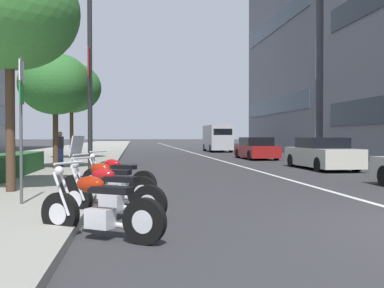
{
  "coord_description": "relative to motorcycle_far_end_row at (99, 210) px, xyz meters",
  "views": [
    {
      "loc": [
        -6.06,
        5.21,
        1.48
      ],
      "look_at": [
        15.94,
        2.26,
        1.08
      ],
      "focal_mm": 40.93,
      "sensor_mm": 36.0,
      "label": 1
    }
  ],
  "objects": [
    {
      "name": "sidewalk_right_plaza",
      "position": [
        29.7,
        4.77,
        -0.34
      ],
      "size": [
        160.0,
        8.81,
        0.15
      ],
      "primitive_type": "cube",
      "color": "gray",
      "rests_on": "ground"
    },
    {
      "name": "lane_centre_stripe",
      "position": [
        34.7,
        -5.7,
        -0.41
      ],
      "size": [
        110.0,
        0.16,
        0.01
      ],
      "primitive_type": "cube",
      "color": "silver",
      "rests_on": "ground"
    },
    {
      "name": "motorcycle_far_end_row",
      "position": [
        0.0,
        0.0,
        0.0
      ],
      "size": [
        1.21,
        1.84,
        1.1
      ],
      "rotation": [
        0.0,
        0.0,
        1.01
      ],
      "color": "black",
      "rests_on": "ground"
    },
    {
      "name": "motorcycle_by_sign_pole",
      "position": [
        1.5,
        -0.08,
        0.0
      ],
      "size": [
        1.14,
        1.93,
        1.1
      ],
      "rotation": [
        0.0,
        0.0,
        1.07
      ],
      "color": "black",
      "rests_on": "ground"
    },
    {
      "name": "motorcycle_mid_row",
      "position": [
        2.91,
        0.08,
        0.03
      ],
      "size": [
        1.05,
        2.09,
        1.49
      ],
      "rotation": [
        0.0,
        0.0,
        1.15
      ],
      "color": "black",
      "rests_on": "ground"
    },
    {
      "name": "motorcycle_under_tarp",
      "position": [
        4.38,
        -0.09,
        0.01
      ],
      "size": [
        1.37,
        1.85,
        1.11
      ],
      "rotation": [
        0.0,
        0.0,
        0.95
      ],
      "color": "black",
      "rests_on": "ground"
    },
    {
      "name": "car_mid_block_traffic",
      "position": [
        12.21,
        -8.83,
        0.25
      ],
      "size": [
        4.67,
        1.86,
        1.41
      ],
      "rotation": [
        0.0,
        0.0,
        0.0
      ],
      "color": "beige",
      "rests_on": "ground"
    },
    {
      "name": "car_following_behind",
      "position": [
        20.87,
        -8.3,
        0.24
      ],
      "size": [
        4.41,
        1.95,
        1.4
      ],
      "rotation": [
        0.0,
        0.0,
        0.02
      ],
      "color": "maroon",
      "rests_on": "ground"
    },
    {
      "name": "delivery_van_ahead",
      "position": [
        34.16,
        -8.34,
        0.92
      ],
      "size": [
        5.58,
        2.12,
        2.48
      ],
      "rotation": [
        0.0,
        0.0,
        -0.01
      ],
      "color": "#B7B7BC",
      "rests_on": "ground"
    },
    {
      "name": "parking_sign_by_curb",
      "position": [
        2.55,
        1.68,
        1.52
      ],
      "size": [
        0.32,
        0.06,
        2.86
      ],
      "color": "#47494C",
      "rests_on": "sidewalk_right_plaza"
    },
    {
      "name": "street_lamp_with_banners",
      "position": [
        11.06,
        0.94,
        5.16
      ],
      "size": [
        1.26,
        2.03,
        9.43
      ],
      "color": "#232326",
      "rests_on": "sidewalk_right_plaza"
    },
    {
      "name": "clipped_hedge_bed",
      "position": [
        8.95,
        3.7,
        0.09
      ],
      "size": [
        6.49,
        1.1,
        0.71
      ],
      "primitive_type": "cube",
      "color": "#28602D",
      "rests_on": "sidewalk_right_plaza"
    },
    {
      "name": "street_tree_far_plaza",
      "position": [
        4.57,
        2.43,
        4.03
      ],
      "size": [
        3.29,
        3.29,
        5.71
      ],
      "color": "#473323",
      "rests_on": "sidewalk_right_plaza"
    },
    {
      "name": "street_tree_mid_sidewalk",
      "position": [
        12.25,
        2.7,
        3.2
      ],
      "size": [
        2.97,
        2.97,
        4.74
      ],
      "color": "#473323",
      "rests_on": "sidewalk_right_plaza"
    },
    {
      "name": "street_tree_near_plaza_corner",
      "position": [
        20.42,
        3.17,
        3.94
      ],
      "size": [
        3.51,
        3.51,
        5.7
      ],
      "color": "#473323",
      "rests_on": "sidewalk_right_plaza"
    },
    {
      "name": "pedestrian_on_plaza",
      "position": [
        13.39,
        2.7,
        0.49
      ],
      "size": [
        0.46,
        0.37,
        1.53
      ],
      "rotation": [
        0.0,
        0.0,
        1.87
      ],
      "color": "#33478C",
      "rests_on": "sidewalk_right_plaza"
    }
  ]
}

